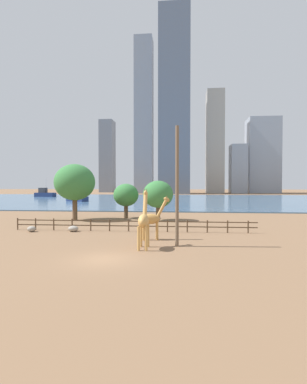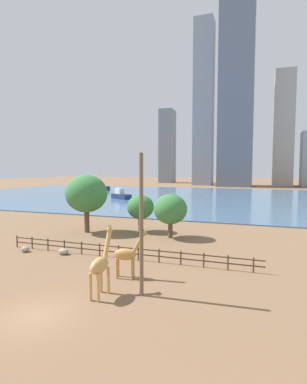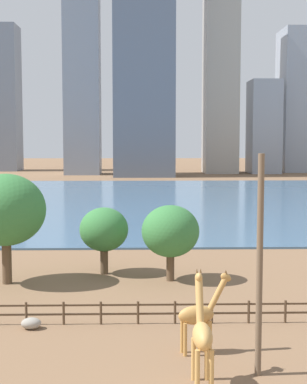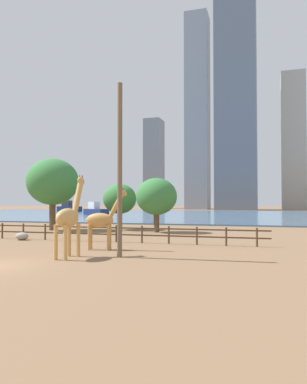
{
  "view_description": "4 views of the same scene",
  "coord_description": "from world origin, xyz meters",
  "px_view_note": "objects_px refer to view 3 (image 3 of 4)",
  "views": [
    {
      "loc": [
        5.27,
        -19.63,
        5.07
      ],
      "look_at": [
        -0.36,
        39.04,
        3.54
      ],
      "focal_mm": 28.0,
      "sensor_mm": 36.0,
      "label": 1
    },
    {
      "loc": [
        12.29,
        -13.97,
        8.73
      ],
      "look_at": [
        -3.05,
        29.76,
        5.15
      ],
      "focal_mm": 28.0,
      "sensor_mm": 36.0,
      "label": 2
    },
    {
      "loc": [
        -0.4,
        -20.33,
        10.48
      ],
      "look_at": [
        1.14,
        40.65,
        4.83
      ],
      "focal_mm": 55.0,
      "sensor_mm": 36.0,
      "label": 3
    },
    {
      "loc": [
        12.74,
        -14.78,
        3.05
      ],
      "look_at": [
        0.78,
        24.72,
        4.21
      ],
      "focal_mm": 35.0,
      "sensor_mm": 36.0,
      "label": 4
    }
  ],
  "objects_px": {
    "giraffe_tall": "(202,334)",
    "tree_right_tall": "(104,230)",
    "boulder_by_pole": "(31,323)",
    "giraffe_companion": "(199,315)",
    "tree_center_broad": "(170,231)",
    "utility_pole": "(260,266)",
    "tree_left_large": "(6,210)"
  },
  "relations": [
    {
      "from": "boulder_by_pole",
      "to": "tree_center_broad",
      "type": "distance_m",
      "value": 13.97
    },
    {
      "from": "utility_pole",
      "to": "tree_left_large",
      "type": "relative_size",
      "value": 1.24
    },
    {
      "from": "boulder_by_pole",
      "to": "tree_left_large",
      "type": "xyz_separation_m",
      "value": [
        -3.57,
        10.21,
        5.01
      ]
    },
    {
      "from": "utility_pole",
      "to": "giraffe_tall",
      "type": "bearing_deg",
      "value": -158.76
    },
    {
      "from": "giraffe_companion",
      "to": "boulder_by_pole",
      "type": "relative_size",
      "value": 3.66
    },
    {
      "from": "utility_pole",
      "to": "tree_center_broad",
      "type": "bearing_deg",
      "value": 99.65
    },
    {
      "from": "boulder_by_pole",
      "to": "tree_right_tall",
      "type": "distance_m",
      "value": 13.81
    },
    {
      "from": "utility_pole",
      "to": "tree_right_tall",
      "type": "relative_size",
      "value": 1.9
    },
    {
      "from": "giraffe_companion",
      "to": "tree_center_broad",
      "type": "height_order",
      "value": "tree_center_broad"
    },
    {
      "from": "giraffe_tall",
      "to": "giraffe_companion",
      "type": "bearing_deg",
      "value": -4.77
    },
    {
      "from": "boulder_by_pole",
      "to": "giraffe_companion",
      "type": "bearing_deg",
      "value": -23.37
    },
    {
      "from": "giraffe_tall",
      "to": "utility_pole",
      "type": "relative_size",
      "value": 0.48
    },
    {
      "from": "utility_pole",
      "to": "tree_left_large",
      "type": "height_order",
      "value": "utility_pole"
    },
    {
      "from": "giraffe_tall",
      "to": "tree_right_tall",
      "type": "distance_m",
      "value": 21.35
    },
    {
      "from": "utility_pole",
      "to": "tree_center_broad",
      "type": "relative_size",
      "value": 1.76
    },
    {
      "from": "utility_pole",
      "to": "tree_right_tall",
      "type": "bearing_deg",
      "value": 112.01
    },
    {
      "from": "giraffe_companion",
      "to": "tree_right_tall",
      "type": "distance_m",
      "value": 17.86
    },
    {
      "from": "giraffe_tall",
      "to": "tree_left_large",
      "type": "distance_m",
      "value": 21.77
    },
    {
      "from": "giraffe_companion",
      "to": "tree_left_large",
      "type": "height_order",
      "value": "tree_left_large"
    },
    {
      "from": "boulder_by_pole",
      "to": "tree_left_large",
      "type": "height_order",
      "value": "tree_left_large"
    },
    {
      "from": "utility_pole",
      "to": "tree_left_large",
      "type": "xyz_separation_m",
      "value": [
        -14.76,
        16.78,
        0.42
      ]
    },
    {
      "from": "tree_right_tall",
      "to": "giraffe_companion",
      "type": "bearing_deg",
      "value": -71.63
    },
    {
      "from": "giraffe_tall",
      "to": "tree_center_broad",
      "type": "xyz_separation_m",
      "value": [
        -0.34,
        18.36,
        1.44
      ]
    },
    {
      "from": "tree_right_tall",
      "to": "boulder_by_pole",
      "type": "bearing_deg",
      "value": -104.0
    },
    {
      "from": "giraffe_tall",
      "to": "utility_pole",
      "type": "distance_m",
      "value": 3.88
    },
    {
      "from": "tree_center_broad",
      "to": "tree_right_tall",
      "type": "bearing_deg",
      "value": 155.37
    },
    {
      "from": "giraffe_companion",
      "to": "tree_center_broad",
      "type": "relative_size",
      "value": 0.72
    },
    {
      "from": "giraffe_companion",
      "to": "tree_left_large",
      "type": "bearing_deg",
      "value": 119.14
    },
    {
      "from": "tree_left_large",
      "to": "tree_right_tall",
      "type": "distance_m",
      "value": 7.63
    },
    {
      "from": "tree_left_large",
      "to": "tree_center_broad",
      "type": "bearing_deg",
      "value": 2.73
    },
    {
      "from": "giraffe_tall",
      "to": "tree_center_broad",
      "type": "bearing_deg",
      "value": 0.51
    },
    {
      "from": "giraffe_tall",
      "to": "giraffe_companion",
      "type": "distance_m",
      "value": 3.78
    }
  ]
}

